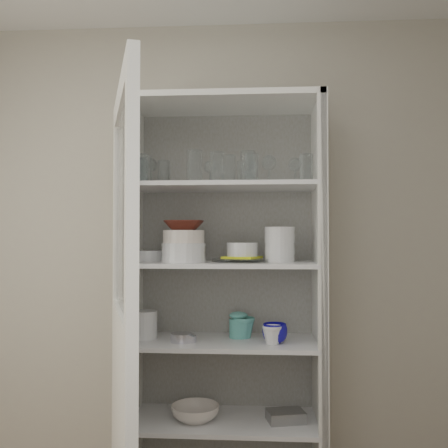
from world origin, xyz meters
The scene contains 34 objects.
wall_back centered at (0.00, 1.50, 1.30)m, with size 3.60×0.02×2.60m, color #B3A99A.
pantry_cabinet centered at (0.20, 1.34, 0.94)m, with size 1.00×0.45×2.10m.
cupboard_door centered at (-0.15, 0.62, 0.87)m, with size 0.33×0.86×2.00m.
tumbler_0 centered at (-0.21, 1.17, 1.72)m, with size 0.06×0.06×0.12m, color silver.
tumbler_1 centered at (-0.20, 1.12, 1.73)m, with size 0.07×0.07×0.14m, color silver.
tumbler_2 centered at (0.18, 1.11, 1.73)m, with size 0.07×0.07×0.14m, color silver.
tumbler_3 centered at (0.06, 1.12, 1.74)m, with size 0.08×0.08×0.16m, color silver.
tumbler_4 centered at (0.33, 1.14, 1.74)m, with size 0.08×0.08×0.15m, color silver.
tumbler_5 centered at (0.34, 1.14, 1.73)m, with size 0.07×0.07×0.14m, color silver.
tumbler_6 centered at (0.61, 1.13, 1.73)m, with size 0.07×0.07×0.13m, color silver.
tumbler_7 centered at (-0.21, 1.26, 1.73)m, with size 0.07×0.07×0.15m, color silver.
tumbler_8 centered at (-0.12, 1.29, 1.73)m, with size 0.07×0.07×0.13m, color silver.
tumbler_9 centered at (0.22, 1.27, 1.74)m, with size 0.08×0.08×0.16m, color silver.
tumbler_10 centered at (0.30, 1.29, 1.72)m, with size 0.06×0.06×0.12m, color silver.
goblet_0 centered at (-0.21, 1.38, 1.75)m, with size 0.08×0.08×0.18m, color silver, non-canonical shape.
goblet_1 centered at (0.12, 1.39, 1.74)m, with size 0.07×0.07×0.16m, color silver, non-canonical shape.
goblet_2 centered at (0.44, 1.37, 1.75)m, with size 0.08×0.08×0.18m, color silver, non-canonical shape.
goblet_3 centered at (0.57, 1.37, 1.74)m, with size 0.07×0.07×0.17m, color silver, non-canonical shape.
plate_stack_front centered at (0.00, 1.20, 1.31)m, with size 0.22×0.22×0.10m, color white.
plate_stack_back centered at (-0.21, 1.37, 1.29)m, with size 0.21×0.21×0.06m, color white.
cream_bowl centered at (0.00, 1.20, 1.39)m, with size 0.21×0.21×0.06m, color silver.
terracotta_bowl centered at (0.00, 1.20, 1.45)m, with size 0.20×0.20×0.05m, color #46180F.
glass_platter centered at (0.29, 1.29, 1.27)m, with size 0.31×0.31×0.02m, color silver.
yellow_trivet centered at (0.29, 1.29, 1.28)m, with size 0.17×0.17×0.01m, color yellow.
white_ramekin centered at (0.29, 1.29, 1.33)m, with size 0.16×0.16×0.07m, color white.
grey_bowl_stack centered at (0.49, 1.25, 1.35)m, with size 0.15×0.15×0.18m, color silver.
mug_blue centered at (0.46, 1.20, 0.91)m, with size 0.12×0.12×0.10m, color #0C1191.
mug_teal centered at (0.30, 1.32, 0.91)m, with size 0.12×0.12×0.11m, color #23786C.
mug_white centered at (0.45, 1.17, 0.91)m, with size 0.10×0.10×0.09m, color white.
teal_jar centered at (0.27, 1.33, 0.92)m, with size 0.10×0.10×0.12m.
measuring_cups centered at (-0.01, 1.20, 0.88)m, with size 0.11×0.11×0.04m, color silver.
white_canister centered at (-0.21, 1.28, 0.93)m, with size 0.12×0.12×0.14m, color white.
cream_dish centered at (0.06, 1.23, 0.50)m, with size 0.24×0.24×0.08m, color silver.
tin_box centered at (0.51, 1.24, 0.49)m, with size 0.18×0.13×0.05m, color gray.
Camera 1 is at (0.37, -1.30, 1.39)m, focal length 40.00 mm.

